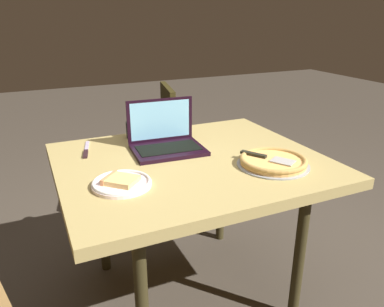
{
  "coord_description": "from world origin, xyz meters",
  "views": [
    {
      "loc": [
        0.65,
        1.44,
        1.37
      ],
      "look_at": [
        -0.0,
        0.0,
        0.77
      ],
      "focal_mm": 35.06,
      "sensor_mm": 36.0,
      "label": 1
    }
  ],
  "objects_px": {
    "table_knife": "(86,151)",
    "drink_cup": "(133,129)",
    "dining_table": "(191,172)",
    "pizza_tray": "(273,161)",
    "chair_near": "(152,142)",
    "pizza_plate": "(121,183)",
    "laptop": "(166,140)"
  },
  "relations": [
    {
      "from": "pizza_plate",
      "to": "table_knife",
      "type": "relative_size",
      "value": 0.98
    },
    {
      "from": "dining_table",
      "to": "pizza_plate",
      "type": "xyz_separation_m",
      "value": [
        0.36,
        0.14,
        0.08
      ]
    },
    {
      "from": "laptop",
      "to": "table_knife",
      "type": "distance_m",
      "value": 0.38
    },
    {
      "from": "table_knife",
      "to": "drink_cup",
      "type": "relative_size",
      "value": 2.71
    },
    {
      "from": "dining_table",
      "to": "pizza_plate",
      "type": "bearing_deg",
      "value": 21.55
    },
    {
      "from": "dining_table",
      "to": "pizza_tray",
      "type": "distance_m",
      "value": 0.37
    },
    {
      "from": "pizza_tray",
      "to": "drink_cup",
      "type": "xyz_separation_m",
      "value": [
        0.45,
        -0.63,
        0.03
      ]
    },
    {
      "from": "dining_table",
      "to": "drink_cup",
      "type": "distance_m",
      "value": 0.45
    },
    {
      "from": "pizza_plate",
      "to": "laptop",
      "type": "bearing_deg",
      "value": -133.77
    },
    {
      "from": "dining_table",
      "to": "drink_cup",
      "type": "xyz_separation_m",
      "value": [
        0.15,
        -0.41,
        0.11
      ]
    },
    {
      "from": "pizza_tray",
      "to": "pizza_plate",
      "type": "bearing_deg",
      "value": -6.28
    },
    {
      "from": "dining_table",
      "to": "table_knife",
      "type": "xyz_separation_m",
      "value": [
        0.42,
        -0.3,
        0.07
      ]
    },
    {
      "from": "laptop",
      "to": "pizza_tray",
      "type": "distance_m",
      "value": 0.52
    },
    {
      "from": "pizza_plate",
      "to": "chair_near",
      "type": "height_order",
      "value": "chair_near"
    },
    {
      "from": "table_knife",
      "to": "chair_near",
      "type": "height_order",
      "value": "chair_near"
    },
    {
      "from": "pizza_tray",
      "to": "chair_near",
      "type": "distance_m",
      "value": 1.15
    },
    {
      "from": "pizza_plate",
      "to": "chair_near",
      "type": "xyz_separation_m",
      "value": [
        -0.47,
        -1.04,
        -0.23
      ]
    },
    {
      "from": "dining_table",
      "to": "drink_cup",
      "type": "relative_size",
      "value": 13.51
    },
    {
      "from": "table_knife",
      "to": "dining_table",
      "type": "bearing_deg",
      "value": 144.51
    },
    {
      "from": "pizza_tray",
      "to": "dining_table",
      "type": "bearing_deg",
      "value": -35.84
    },
    {
      "from": "laptop",
      "to": "pizza_plate",
      "type": "bearing_deg",
      "value": 46.23
    },
    {
      "from": "chair_near",
      "to": "drink_cup",
      "type": "bearing_deg",
      "value": 61.74
    },
    {
      "from": "pizza_plate",
      "to": "table_knife",
      "type": "distance_m",
      "value": 0.44
    },
    {
      "from": "pizza_tray",
      "to": "table_knife",
      "type": "distance_m",
      "value": 0.88
    },
    {
      "from": "laptop",
      "to": "chair_near",
      "type": "relative_size",
      "value": 0.39
    },
    {
      "from": "pizza_plate",
      "to": "drink_cup",
      "type": "bearing_deg",
      "value": -110.44
    },
    {
      "from": "pizza_tray",
      "to": "drink_cup",
      "type": "relative_size",
      "value": 3.61
    },
    {
      "from": "laptop",
      "to": "pizza_tray",
      "type": "relative_size",
      "value": 1.11
    },
    {
      "from": "dining_table",
      "to": "table_knife",
      "type": "distance_m",
      "value": 0.52
    },
    {
      "from": "pizza_plate",
      "to": "chair_near",
      "type": "relative_size",
      "value": 0.26
    },
    {
      "from": "drink_cup",
      "to": "chair_near",
      "type": "distance_m",
      "value": 0.61
    },
    {
      "from": "pizza_tray",
      "to": "laptop",
      "type": "bearing_deg",
      "value": -47.73
    }
  ]
}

